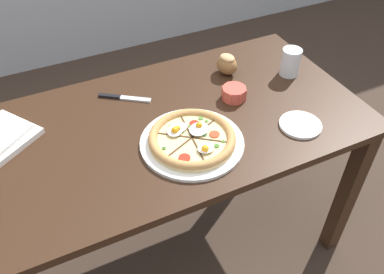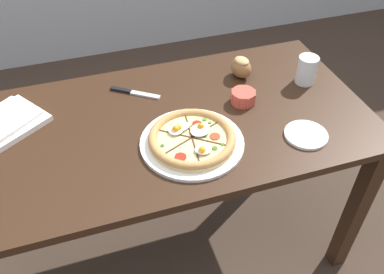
# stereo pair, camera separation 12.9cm
# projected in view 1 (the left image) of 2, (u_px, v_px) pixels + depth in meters

# --- Properties ---
(ground_plane) EXTENTS (12.00, 12.00, 0.00)m
(ground_plane) POSITION_uv_depth(u_px,v_px,m) (160.00, 247.00, 1.86)
(ground_plane) COLOR #3D2D23
(dining_table) EXTENTS (1.53, 0.73, 0.73)m
(dining_table) POSITION_uv_depth(u_px,v_px,m) (150.00, 149.00, 1.44)
(dining_table) COLOR #331E11
(dining_table) RESTS_ON ground_plane
(pizza) EXTENTS (0.34, 0.34, 0.05)m
(pizza) POSITION_uv_depth(u_px,v_px,m) (192.00, 139.00, 1.30)
(pizza) COLOR white
(pizza) RESTS_ON dining_table
(ramekin_bowl) EXTENTS (0.09, 0.09, 0.05)m
(ramekin_bowl) POSITION_uv_depth(u_px,v_px,m) (234.00, 93.00, 1.48)
(ramekin_bowl) COLOR #C64C3D
(ramekin_bowl) RESTS_ON dining_table
(bread_piece_near) EXTENTS (0.09, 0.11, 0.08)m
(bread_piece_near) POSITION_uv_depth(u_px,v_px,m) (227.00, 64.00, 1.59)
(bread_piece_near) COLOR olive
(bread_piece_near) RESTS_ON dining_table
(knife_main) EXTENTS (0.17, 0.13, 0.01)m
(knife_main) POSITION_uv_depth(u_px,v_px,m) (124.00, 98.00, 1.49)
(knife_main) COLOR silver
(knife_main) RESTS_ON dining_table
(water_glass) EXTENTS (0.08, 0.08, 0.11)m
(water_glass) POSITION_uv_depth(u_px,v_px,m) (290.00, 63.00, 1.58)
(water_glass) COLOR white
(water_glass) RESTS_ON dining_table
(side_saucer) EXTENTS (0.14, 0.14, 0.01)m
(side_saucer) POSITION_uv_depth(u_px,v_px,m) (300.00, 125.00, 1.38)
(side_saucer) COLOR white
(side_saucer) RESTS_ON dining_table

